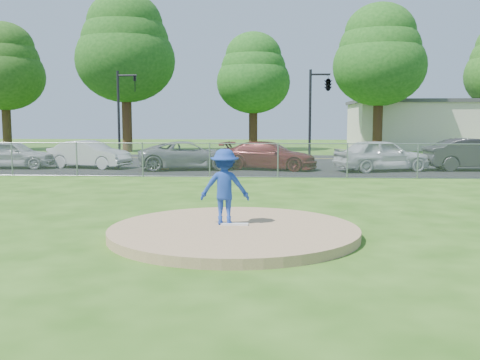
% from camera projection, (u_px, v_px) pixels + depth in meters
% --- Properties ---
extents(ground, '(120.00, 120.00, 0.00)m').
position_uv_depth(ground, '(253.00, 183.00, 21.50)').
color(ground, '#255111').
rests_on(ground, ground).
extents(pitchers_mound, '(5.40, 5.40, 0.20)m').
position_uv_depth(pitchers_mound, '(234.00, 231.00, 11.57)').
color(pitchers_mound, '#9B7B55').
rests_on(pitchers_mound, ground).
extents(pitching_rubber, '(0.60, 0.15, 0.04)m').
position_uv_depth(pitching_rubber, '(235.00, 224.00, 11.76)').
color(pitching_rubber, white).
rests_on(pitching_rubber, pitchers_mound).
extents(chain_link_fence, '(40.00, 0.06, 1.50)m').
position_uv_depth(chain_link_fence, '(255.00, 161.00, 23.40)').
color(chain_link_fence, gray).
rests_on(chain_link_fence, ground).
extents(parking_lot, '(50.00, 8.00, 0.01)m').
position_uv_depth(parking_lot, '(258.00, 168.00, 27.95)').
color(parking_lot, black).
rests_on(parking_lot, ground).
extents(street, '(60.00, 7.00, 0.01)m').
position_uv_depth(street, '(262.00, 158.00, 35.38)').
color(street, black).
rests_on(street, ground).
extents(commercial_building, '(16.40, 9.40, 4.30)m').
position_uv_depth(commercial_building, '(444.00, 124.00, 47.98)').
color(commercial_building, beige).
rests_on(commercial_building, ground).
extents(tree_far_left, '(6.72, 6.72, 10.74)m').
position_uv_depth(tree_far_left, '(4.00, 66.00, 44.97)').
color(tree_far_left, '#352313').
rests_on(tree_far_left, ground).
extents(tree_left, '(7.84, 7.84, 12.53)m').
position_uv_depth(tree_left, '(125.00, 47.00, 42.14)').
color(tree_left, '#3B2115').
rests_on(tree_left, ground).
extents(tree_center, '(6.16, 6.16, 9.84)m').
position_uv_depth(tree_center, '(253.00, 73.00, 44.65)').
color(tree_center, '#341E13').
rests_on(tree_center, ground).
extents(tree_right, '(7.28, 7.28, 11.63)m').
position_uv_depth(tree_right, '(380.00, 55.00, 41.88)').
color(tree_right, '#341F13').
rests_on(tree_right, ground).
extents(traffic_signal_left, '(1.28, 0.20, 5.60)m').
position_uv_depth(traffic_signal_left, '(122.00, 107.00, 33.60)').
color(traffic_signal_left, black).
rests_on(traffic_signal_left, ground).
extents(traffic_signal_center, '(1.42, 2.48, 5.60)m').
position_uv_depth(traffic_signal_center, '(326.00, 86.00, 32.63)').
color(traffic_signal_center, black).
rests_on(traffic_signal_center, ground).
extents(pitcher, '(1.09, 0.63, 1.67)m').
position_uv_depth(pitcher, '(225.00, 187.00, 11.80)').
color(pitcher, '#1B3B98').
rests_on(pitcher, pitchers_mound).
extents(traffic_cone, '(0.37, 0.37, 0.72)m').
position_uv_depth(traffic_cone, '(165.00, 162.00, 27.35)').
color(traffic_cone, '#F74F0D').
rests_on(traffic_cone, parking_lot).
extents(parked_car_silver, '(4.47, 2.15, 1.47)m').
position_uv_depth(parked_car_silver, '(12.00, 154.00, 27.88)').
color(parked_car_silver, '#B4B4B9').
rests_on(parked_car_silver, parking_lot).
extents(parked_car_white, '(4.59, 2.60, 1.43)m').
position_uv_depth(parked_car_white, '(89.00, 154.00, 28.10)').
color(parked_car_white, silver).
rests_on(parked_car_white, parking_lot).
extents(parked_car_gray, '(5.54, 3.49, 1.43)m').
position_uv_depth(parked_car_gray, '(189.00, 155.00, 27.27)').
color(parked_car_gray, slate).
rests_on(parked_car_gray, parking_lot).
extents(parked_car_darkred, '(5.25, 3.24, 1.42)m').
position_uv_depth(parked_car_darkred, '(269.00, 156.00, 27.21)').
color(parked_car_darkred, '#5C1719').
rests_on(parked_car_darkred, parking_lot).
extents(parked_car_pearl, '(5.02, 3.22, 1.59)m').
position_uv_depth(parked_car_pearl, '(382.00, 155.00, 26.31)').
color(parked_car_pearl, silver).
rests_on(parked_car_pearl, parking_lot).
extents(parked_car_charcoal, '(4.91, 1.92, 1.59)m').
position_uv_depth(parked_car_charcoal, '(475.00, 154.00, 26.71)').
color(parked_car_charcoal, '#242427').
rests_on(parked_car_charcoal, parking_lot).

